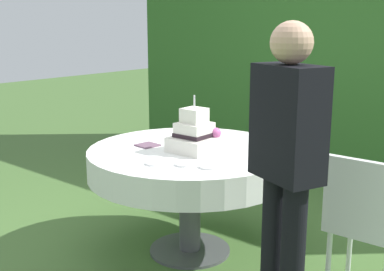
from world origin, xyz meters
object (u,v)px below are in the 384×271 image
at_px(cake_table, 190,164).
at_px(napkin_stack, 147,145).
at_px(wedding_cake, 195,136).
at_px(garden_chair, 365,218).
at_px(serving_plate_far, 154,163).
at_px(standing_person, 286,163).
at_px(serving_plate_near, 209,167).
at_px(serving_plate_left, 184,164).

distance_m(cake_table, napkin_stack, 0.32).
relative_size(cake_table, wedding_cake, 3.68).
distance_m(napkin_stack, garden_chair, 1.50).
distance_m(wedding_cake, garden_chair, 1.17).
distance_m(serving_plate_far, napkin_stack, 0.46).
bearing_deg(standing_person, cake_table, 155.97).
distance_m(serving_plate_near, napkin_stack, 0.66).
xyz_separation_m(serving_plate_left, napkin_stack, (-0.50, 0.19, -0.00)).
xyz_separation_m(garden_chair, standing_person, (-0.22, -0.52, 0.39)).
relative_size(serving_plate_far, napkin_stack, 0.78).
bearing_deg(serving_plate_left, garden_chair, 22.78).
relative_size(serving_plate_near, standing_person, 0.08).
xyz_separation_m(serving_plate_near, standing_person, (0.60, -0.17, 0.17)).
xyz_separation_m(serving_plate_near, serving_plate_far, (-0.30, -0.16, 0.00)).
bearing_deg(serving_plate_near, wedding_cake, 142.21).
bearing_deg(serving_plate_far, serving_plate_left, 34.00).
distance_m(wedding_cake, napkin_stack, 0.37).
xyz_separation_m(wedding_cake, serving_plate_near, (0.30, -0.24, -0.10)).
xyz_separation_m(napkin_stack, standing_person, (1.25, -0.31, 0.17)).
xyz_separation_m(wedding_cake, napkin_stack, (-0.34, -0.10, -0.10)).
distance_m(wedding_cake, serving_plate_left, 0.35).
relative_size(wedding_cake, serving_plate_near, 3.09).
relative_size(wedding_cake, garden_chair, 0.42).
xyz_separation_m(cake_table, napkin_stack, (-0.28, -0.13, 0.11)).
bearing_deg(serving_plate_near, garden_chair, 23.06).
height_order(serving_plate_near, napkin_stack, serving_plate_near).
bearing_deg(napkin_stack, standing_person, -13.83).
distance_m(serving_plate_far, serving_plate_left, 0.18).
relative_size(serving_plate_far, garden_chair, 0.12).
xyz_separation_m(cake_table, garden_chair, (1.19, 0.08, -0.11)).
height_order(cake_table, serving_plate_far, serving_plate_far).
bearing_deg(wedding_cake, cake_table, 156.84).
xyz_separation_m(cake_table, standing_person, (0.98, -0.44, 0.28)).
bearing_deg(napkin_stack, wedding_cake, 15.85).
bearing_deg(standing_person, serving_plate_left, 171.28).
height_order(cake_table, napkin_stack, napkin_stack).
relative_size(cake_table, garden_chair, 1.55).
bearing_deg(cake_table, napkin_stack, -155.41).
bearing_deg(napkin_stack, serving_plate_near, -11.99).
bearing_deg(serving_plate_near, cake_table, 144.55).
bearing_deg(standing_person, serving_plate_far, 179.27).
relative_size(wedding_cake, napkin_stack, 2.78).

